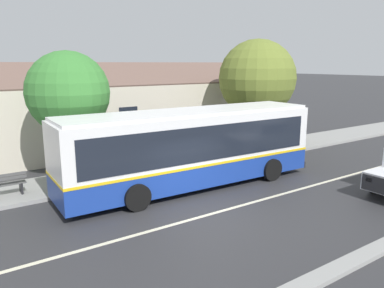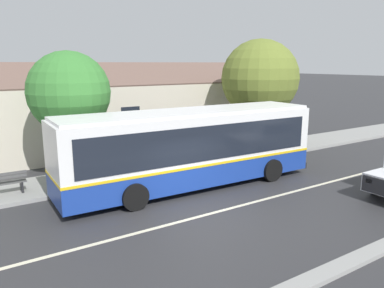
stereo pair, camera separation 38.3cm
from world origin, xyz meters
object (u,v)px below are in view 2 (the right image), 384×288
(transit_bus, at_px, (191,146))
(bus_stop_sign, at_px, (280,126))
(street_tree_primary, at_px, (260,80))
(bench_by_building, at_px, (0,185))
(bench_down_street, at_px, (115,167))
(street_tree_secondary, at_px, (69,95))

(transit_bus, xyz_separation_m, bus_stop_sign, (7.40, 2.09, -0.12))
(street_tree_primary, height_order, bus_stop_sign, street_tree_primary)
(transit_bus, bearing_deg, bus_stop_sign, 15.78)
(bench_by_building, height_order, bench_down_street, same)
(street_tree_primary, bearing_deg, transit_bus, -152.79)
(transit_bus, xyz_separation_m, street_tree_secondary, (-3.92, 3.73, 2.05))
(bench_down_street, height_order, street_tree_primary, street_tree_primary)
(street_tree_primary, relative_size, street_tree_secondary, 1.15)
(bench_by_building, bearing_deg, transit_bus, -20.84)
(transit_bus, bearing_deg, bench_down_street, 132.12)
(bench_by_building, distance_m, bench_down_street, 4.64)
(bench_down_street, xyz_separation_m, street_tree_secondary, (-1.52, 1.07, 3.23))
(bench_down_street, relative_size, street_tree_secondary, 0.32)
(transit_bus, xyz_separation_m, bench_down_street, (-2.40, 2.65, -1.18))
(bench_by_building, xyz_separation_m, street_tree_secondary, (3.13, 1.05, 3.22))
(bus_stop_sign, bearing_deg, bench_down_street, 176.73)
(street_tree_primary, xyz_separation_m, bus_stop_sign, (0.05, -1.69, -2.54))
(bench_by_building, height_order, bus_stop_sign, bus_stop_sign)
(bench_by_building, height_order, street_tree_primary, street_tree_primary)
(bench_by_building, xyz_separation_m, street_tree_primary, (14.40, 1.10, 3.60))
(street_tree_secondary, bearing_deg, bench_down_street, -35.25)
(transit_bus, xyz_separation_m, bench_by_building, (-7.04, 2.68, -1.18))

